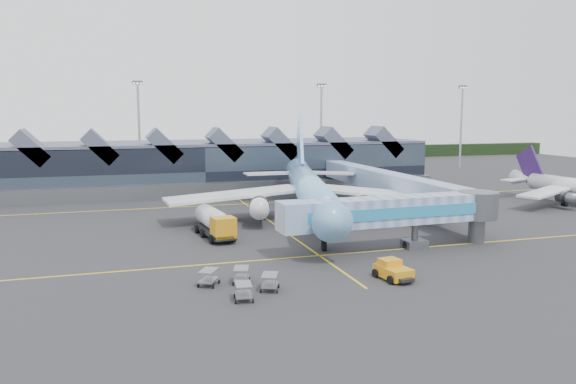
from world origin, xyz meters
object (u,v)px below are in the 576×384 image
object	(u,v)px
jet_bridge	(407,211)
pushback_tug	(393,271)
fuel_truck	(214,221)
regional_jet	(576,187)
main_airliner	(309,189)

from	to	relation	value
jet_bridge	pushback_tug	distance (m)	12.67
fuel_truck	regional_jet	bearing A→B (deg)	-1.40
jet_bridge	fuel_truck	size ratio (longest dim) A/B	2.54
main_airliner	pushback_tug	size ratio (longest dim) A/B	11.04
fuel_truck	pushback_tug	world-z (taller)	fuel_truck
regional_jet	fuel_truck	size ratio (longest dim) A/B	2.64
pushback_tug	jet_bridge	bearing A→B (deg)	47.51
pushback_tug	regional_jet	bearing A→B (deg)	22.36
jet_bridge	fuel_truck	xyz separation A→B (m)	(-19.68, 12.45, -2.30)
main_airliner	regional_jet	xyz separation A→B (m)	(46.32, -0.67, -1.46)
regional_jet	jet_bridge	size ratio (longest dim) A/B	1.04
jet_bridge	pushback_tug	xyz separation A→B (m)	(-6.87, -10.07, -3.47)
fuel_truck	pushback_tug	bearing A→B (deg)	-67.38
main_airliner	regional_jet	world-z (taller)	main_airliner
jet_bridge	regional_jet	bearing A→B (deg)	21.80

